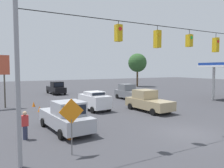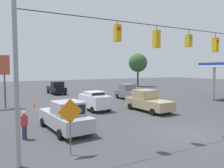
{
  "view_description": "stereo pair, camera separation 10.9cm",
  "coord_description": "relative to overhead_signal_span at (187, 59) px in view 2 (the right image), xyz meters",
  "views": [
    {
      "loc": [
        11.3,
        10.16,
        4.32
      ],
      "look_at": [
        -0.85,
        -11.79,
        2.53
      ],
      "focal_mm": 35.0,
      "sensor_mm": 36.0,
      "label": 1
    },
    {
      "loc": [
        11.2,
        10.21,
        4.32
      ],
      "look_at": [
        -0.85,
        -11.79,
        2.53
      ],
      "focal_mm": 35.0,
      "sensor_mm": 36.0,
      "label": 2
    }
  ],
  "objects": [
    {
      "name": "pickup_truck_grey_oncoming_far",
      "position": [
        -5.49,
        -15.35,
        -3.95
      ],
      "size": [
        2.22,
        5.11,
        2.12
      ],
      "color": "slate",
      "rests_on": "ground_plane"
    },
    {
      "name": "traffic_cone_fourth",
      "position": [
        7.13,
        -12.31,
        -4.63
      ],
      "size": [
        0.35,
        0.35,
        0.58
      ],
      "primitive_type": "cone",
      "color": "orange",
      "rests_on": "ground_plane"
    },
    {
      "name": "work_zone_sign",
      "position": [
        7.84,
        -0.22,
        -2.93
      ],
      "size": [
        1.27,
        0.06,
        2.84
      ],
      "color": "slate",
      "rests_on": "ground_plane"
    },
    {
      "name": "sedan_white_withflow_mid",
      "position": [
        1.98,
        -10.38,
        -3.91
      ],
      "size": [
        2.37,
        4.0,
        1.95
      ],
      "color": "silver",
      "rests_on": "ground_plane"
    },
    {
      "name": "traffic_cone_fifth",
      "position": [
        7.15,
        -15.65,
        -4.63
      ],
      "size": [
        0.35,
        0.35,
        0.58
      ],
      "primitive_type": "cone",
      "color": "orange",
      "rests_on": "ground_plane"
    },
    {
      "name": "traffic_cone_second",
      "position": [
        7.16,
        -6.08,
        -4.63
      ],
      "size": [
        0.35,
        0.35,
        0.58
      ],
      "primitive_type": "cone",
      "color": "orange",
      "rests_on": "ground_plane"
    },
    {
      "name": "traffic_cone_third",
      "position": [
        7.19,
        -8.99,
        -4.63
      ],
      "size": [
        0.35,
        0.35,
        0.58
      ],
      "primitive_type": "cone",
      "color": "orange",
      "rests_on": "ground_plane"
    },
    {
      "name": "overhead_signal_span",
      "position": [
        0.0,
        0.0,
        0.0
      ],
      "size": [
        20.85,
        0.38,
        7.63
      ],
      "color": "#939399",
      "rests_on": "ground_plane"
    },
    {
      "name": "ground_plane",
      "position": [
        -0.06,
        -0.09,
        -4.92
      ],
      "size": [
        140.0,
        140.0,
        0.0
      ],
      "primitive_type": "plane",
      "color": "#3D3D42"
    },
    {
      "name": "pickup_truck_silver_parked_shoulder",
      "position": [
        6.82,
        -4.51,
        -3.94
      ],
      "size": [
        2.58,
        5.69,
        2.12
      ],
      "color": "#A8AAB2",
      "rests_on": "ground_plane"
    },
    {
      "name": "pickup_truck_tan_crossing_near",
      "position": [
        -2.62,
        -7.42,
        -3.94
      ],
      "size": [
        2.52,
        5.44,
        2.12
      ],
      "color": "tan",
      "rests_on": "ground_plane"
    },
    {
      "name": "tree_horizon_left",
      "position": [
        -19.42,
        -32.75,
        0.75
      ],
      "size": [
        4.43,
        4.43,
        7.91
      ],
      "color": "#4C3823",
      "rests_on": "ground_plane"
    },
    {
      "name": "pickup_truck_black_withflow_deep",
      "position": [
        1.71,
        -26.62,
        -3.95
      ],
      "size": [
        2.32,
        5.35,
        2.12
      ],
      "color": "black",
      "rests_on": "ground_plane"
    },
    {
      "name": "traffic_cone_nearest",
      "position": [
        7.14,
        -2.61,
        -4.63
      ],
      "size": [
        0.35,
        0.35,
        0.58
      ],
      "primitive_type": "cone",
      "color": "orange",
      "rests_on": "ground_plane"
    },
    {
      "name": "pedestrian",
      "position": [
        9.55,
        -3.89,
        -4.04
      ],
      "size": [
        0.4,
        0.28,
        1.74
      ],
      "color": "#2D334C",
      "rests_on": "ground_plane"
    }
  ]
}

